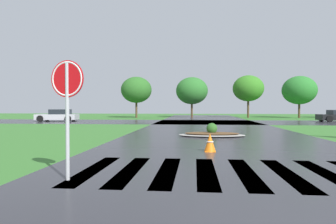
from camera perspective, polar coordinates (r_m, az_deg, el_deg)
The scene contains 8 objects.
asphalt_roadway at distance 13.25m, azimuth 10.34°, elevation -5.55°, with size 9.76×80.00×0.01m, color #2B2B30.
asphalt_cross_road at distance 29.02m, azimuth 7.58°, elevation -1.97°, with size 90.00×8.79×0.01m, color #2B2B30.
crosswalk_stripes at distance 7.04m, azimuth 14.98°, elevation -11.42°, with size 7.65×3.31×0.01m.
stop_sign at distance 6.31m, azimuth -19.19°, elevation 3.86°, with size 0.75×0.18×2.47m.
median_island at distance 15.18m, azimuth 8.61°, elevation -4.21°, with size 3.41×1.69×0.68m.
car_blue_compact at distance 32.52m, azimuth -20.81°, elevation -0.68°, with size 4.32×2.47×1.25m.
traffic_cone at distance 9.93m, azimuth 8.26°, elevation -6.02°, with size 0.40×0.40×0.62m.
background_treeline at distance 41.26m, azimuth 15.63°, elevation 4.29°, with size 33.71×6.60×5.90m.
Camera 1 is at (-1.17, -3.12, 1.52)m, focal length 31.01 mm.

